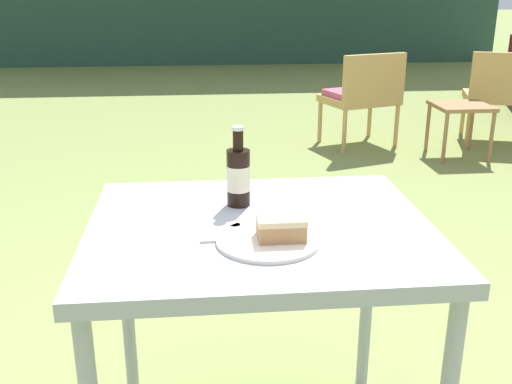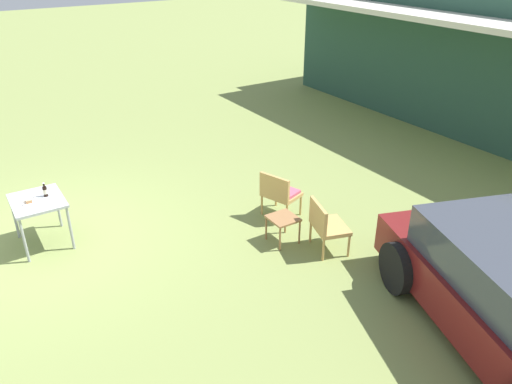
% 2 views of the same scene
% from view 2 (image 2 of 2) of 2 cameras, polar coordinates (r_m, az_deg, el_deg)
% --- Properties ---
extents(ground_plane, '(60.00, 60.00, 0.00)m').
position_cam_2_polar(ground_plane, '(8.39, -22.82, -5.37)').
color(ground_plane, olive).
extents(cabin_building, '(10.36, 4.39, 3.30)m').
position_cam_2_polar(cabin_building, '(13.71, 24.94, 13.99)').
color(cabin_building, '#284C3D').
rests_on(cabin_building, ground_plane).
extents(wicker_chair_cushioned, '(0.69, 0.62, 0.79)m').
position_cam_2_polar(wicker_chair_cushioned, '(8.26, 2.71, 0.02)').
color(wicker_chair_cushioned, tan).
rests_on(wicker_chair_cushioned, ground_plane).
extents(wicker_chair_plain, '(0.68, 0.61, 0.79)m').
position_cam_2_polar(wicker_chair_plain, '(7.41, 7.96, -3.58)').
color(wicker_chair_plain, tan).
rests_on(wicker_chair_plain, ground_plane).
extents(garden_side_table, '(0.42, 0.41, 0.43)m').
position_cam_2_polar(garden_side_table, '(7.60, 3.10, -3.30)').
color(garden_side_table, '#996B42').
rests_on(garden_side_table, ground_plane).
extents(patio_table, '(0.86, 0.72, 0.76)m').
position_cam_2_polar(patio_table, '(8.07, -23.66, -1.30)').
color(patio_table, '#9EA3A8').
rests_on(patio_table, ground_plane).
extents(cake_on_plate, '(0.24, 0.24, 0.06)m').
position_cam_2_polar(cake_on_plate, '(8.00, -24.56, -0.94)').
color(cake_on_plate, silver).
rests_on(cake_on_plate, patio_table).
extents(cola_bottle_near, '(0.06, 0.06, 0.22)m').
position_cam_2_polar(cola_bottle_near, '(8.06, -22.96, 0.09)').
color(cola_bottle_near, black).
rests_on(cola_bottle_near, patio_table).
extents(fork, '(0.20, 0.02, 0.01)m').
position_cam_2_polar(fork, '(8.08, -24.52, -0.81)').
color(fork, silver).
rests_on(fork, patio_table).
extents(loose_bottle_cap, '(0.03, 0.03, 0.01)m').
position_cam_2_polar(loose_bottle_cap, '(8.09, -24.02, -0.63)').
color(loose_bottle_cap, silver).
rests_on(loose_bottle_cap, patio_table).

